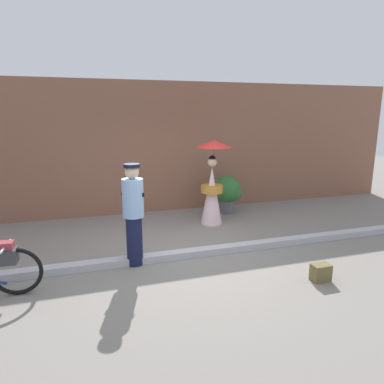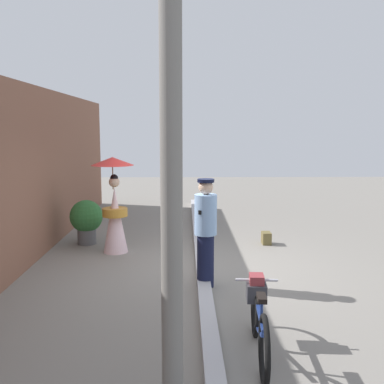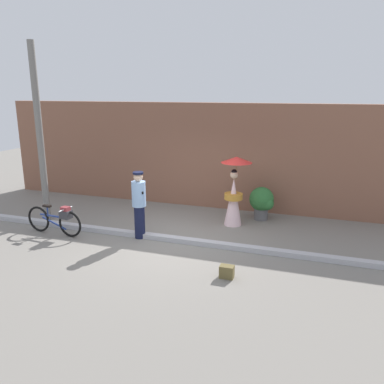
# 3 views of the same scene
# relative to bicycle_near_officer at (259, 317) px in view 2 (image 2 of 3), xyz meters

# --- Properties ---
(ground_plane) EXTENTS (30.00, 30.00, 0.00)m
(ground_plane) POSITION_rel_bicycle_near_officer_xyz_m (2.89, 0.51, -0.41)
(ground_plane) COLOR gray
(building_wall) EXTENTS (14.00, 0.40, 3.20)m
(building_wall) POSITION_rel_bicycle_near_officer_xyz_m (2.89, 3.72, 1.19)
(building_wall) COLOR brown
(building_wall) RESTS_ON ground_plane
(sidewalk_curb) EXTENTS (14.00, 0.20, 0.12)m
(sidewalk_curb) POSITION_rel_bicycle_near_officer_xyz_m (2.89, 0.51, -0.35)
(sidewalk_curb) COLOR #B2B2B7
(sidewalk_curb) RESTS_ON ground_plane
(bicycle_near_officer) EXTENTS (1.68, 0.48, 0.77)m
(bicycle_near_officer) POSITION_rel_bicycle_near_officer_xyz_m (0.00, 0.00, 0.00)
(bicycle_near_officer) COLOR black
(bicycle_near_officer) RESTS_ON ground_plane
(person_officer) EXTENTS (0.35, 0.34, 1.67)m
(person_officer) POSITION_rel_bicycle_near_officer_xyz_m (2.08, 0.48, 0.48)
(person_officer) COLOR #141938
(person_officer) RESTS_ON ground_plane
(person_with_parasol) EXTENTS (0.83, 0.83, 1.87)m
(person_with_parasol) POSITION_rel_bicycle_near_officer_xyz_m (4.07, 2.17, 0.55)
(person_with_parasol) COLOR silver
(person_with_parasol) RESTS_ON ground_plane
(potted_plant_by_door) EXTENTS (0.70, 0.69, 0.94)m
(potted_plant_by_door) POSITION_rel_bicycle_near_officer_xyz_m (4.73, 2.86, 0.12)
(potted_plant_by_door) COLOR #59595B
(potted_plant_by_door) RESTS_ON ground_plane
(backpack_on_pavement) EXTENTS (0.28, 0.18, 0.25)m
(backpack_on_pavement) POSITION_rel_bicycle_near_officer_xyz_m (4.63, -0.93, -0.28)
(backpack_on_pavement) COLOR brown
(backpack_on_pavement) RESTS_ON ground_plane
(utility_pole) EXTENTS (0.18, 0.18, 4.80)m
(utility_pole) POSITION_rel_bicycle_near_officer_xyz_m (-1.01, 0.90, 1.99)
(utility_pole) COLOR slate
(utility_pole) RESTS_ON ground_plane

